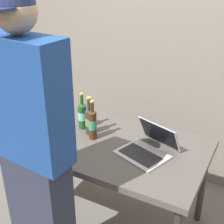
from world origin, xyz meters
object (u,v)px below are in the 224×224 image
at_px(laptop, 148,147).
at_px(beer_bottle_green, 82,115).
at_px(person_figure, 35,163).
at_px(beer_bottle_brown, 90,120).
at_px(beer_bottle_dark, 93,124).

relative_size(laptop, beer_bottle_green, 1.45).
relative_size(beer_bottle_green, person_figure, 0.16).
bearing_deg(beer_bottle_brown, laptop, -4.51).
relative_size(laptop, beer_bottle_brown, 1.43).
xyz_separation_m(laptop, beer_bottle_dark, (-0.44, -0.02, 0.08)).
xyz_separation_m(laptop, beer_bottle_brown, (-0.50, 0.04, 0.07)).
bearing_deg(laptop, beer_bottle_dark, -177.77).
bearing_deg(person_figure, beer_bottle_green, 104.49).
relative_size(beer_bottle_dark, beer_bottle_brown, 1.02).
xyz_separation_m(laptop, beer_bottle_green, (-0.59, 0.09, 0.07)).
xyz_separation_m(beer_bottle_green, beer_bottle_brown, (0.10, -0.05, 0.00)).
height_order(laptop, person_figure, person_figure).
distance_m(beer_bottle_green, person_figure, 0.79).
relative_size(laptop, beer_bottle_dark, 1.40).
xyz_separation_m(beer_bottle_green, beer_bottle_dark, (0.16, -0.10, 0.01)).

